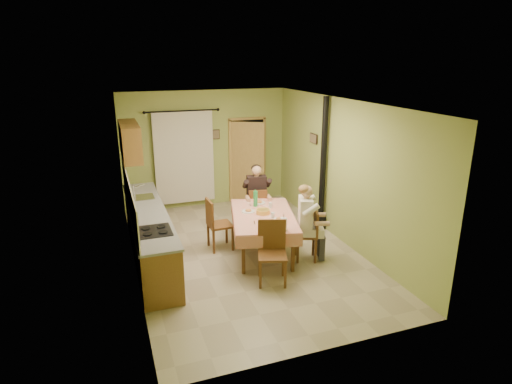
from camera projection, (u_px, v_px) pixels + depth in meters
name	position (u px, v px, depth m)	size (l,w,h in m)	color
floor	(245.00, 253.00, 8.08)	(4.00, 6.00, 0.01)	tan
room_shell	(245.00, 159.00, 7.53)	(4.04, 6.04, 2.82)	#9DAE59
kitchen_run	(149.00, 233.00, 7.74)	(0.64, 3.64, 1.56)	brown
upper_cabinets	(130.00, 141.00, 8.42)	(0.35, 1.40, 0.70)	brown
curtain	(184.00, 157.00, 10.12)	(1.70, 0.07, 2.22)	black
doorway	(248.00, 161.00, 10.67)	(0.96, 0.46, 2.15)	black
dining_table	(263.00, 233.00, 8.00)	(1.55, 2.09, 0.76)	tan
tableware	(265.00, 213.00, 7.78)	(0.64, 1.64, 0.33)	white
chair_far	(257.00, 217.00, 9.07)	(0.44, 0.44, 0.93)	brown
chair_near	(272.00, 265.00, 6.96)	(0.58, 0.58, 1.02)	brown
chair_right	(307.00, 245.00, 7.74)	(0.48, 0.48, 0.93)	brown
chair_left	(219.00, 234.00, 8.19)	(0.45, 0.45, 1.00)	brown
man_far	(257.00, 190.00, 8.90)	(0.62, 0.53, 1.39)	black
man_right	(307.00, 214.00, 7.56)	(0.58, 0.65, 1.39)	silver
stove_flue	(322.00, 183.00, 8.92)	(0.24, 0.24, 2.80)	black
picture_back	(216.00, 134.00, 10.29)	(0.19, 0.03, 0.23)	black
picture_right	(314.00, 138.00, 9.23)	(0.03, 0.31, 0.21)	brown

